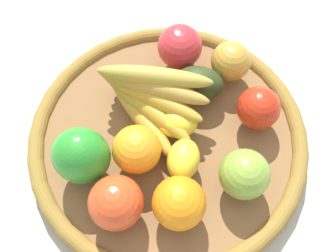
% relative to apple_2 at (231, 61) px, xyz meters
% --- Properties ---
extents(ground_plane, '(2.40, 2.40, 0.00)m').
position_rel_apple_2_xyz_m(ground_plane, '(-0.12, -0.09, -0.07)').
color(ground_plane, '#B9B4A3').
rests_on(ground_plane, ground).
extents(basket, '(0.43, 0.43, 0.04)m').
position_rel_apple_2_xyz_m(basket, '(-0.12, -0.09, -0.05)').
color(basket, brown).
rests_on(basket, ground_plane).
extents(apple_2, '(0.09, 0.09, 0.06)m').
position_rel_apple_2_xyz_m(apple_2, '(0.00, 0.00, 0.00)').
color(apple_2, '#BE8E32').
rests_on(apple_2, basket).
extents(bell_pepper, '(0.10, 0.10, 0.09)m').
position_rel_apple_2_xyz_m(bell_pepper, '(-0.25, -0.12, 0.01)').
color(bell_pepper, green).
rests_on(bell_pepper, basket).
extents(lemon_1, '(0.07, 0.06, 0.04)m').
position_rel_apple_2_xyz_m(lemon_1, '(-0.11, -0.09, -0.01)').
color(lemon_1, yellow).
rests_on(lemon_1, basket).
extents(apple_3, '(0.09, 0.09, 0.07)m').
position_rel_apple_2_xyz_m(apple_3, '(0.01, -0.09, 0.00)').
color(apple_3, red).
rests_on(apple_3, basket).
extents(banana_bunch, '(0.17, 0.17, 0.08)m').
position_rel_apple_2_xyz_m(banana_bunch, '(-0.14, -0.04, 0.01)').
color(banana_bunch, '#B98B2E').
rests_on(banana_bunch, basket).
extents(orange_0, '(0.09, 0.09, 0.07)m').
position_rel_apple_2_xyz_m(orange_0, '(-0.14, -0.21, 0.00)').
color(orange_0, orange).
rests_on(orange_0, basket).
extents(lemon_0, '(0.07, 0.08, 0.05)m').
position_rel_apple_2_xyz_m(lemon_0, '(-0.11, -0.15, -0.01)').
color(lemon_0, yellow).
rests_on(lemon_0, basket).
extents(avocado, '(0.09, 0.08, 0.05)m').
position_rel_apple_2_xyz_m(avocado, '(-0.06, -0.03, -0.01)').
color(avocado, '#2B3716').
rests_on(avocado, basket).
extents(orange_1, '(0.10, 0.10, 0.07)m').
position_rel_apple_2_xyz_m(orange_1, '(-0.18, -0.12, 0.00)').
color(orange_1, orange).
rests_on(orange_1, basket).
extents(apple_1, '(0.07, 0.07, 0.07)m').
position_rel_apple_2_xyz_m(apple_1, '(-0.04, -0.19, 0.00)').
color(apple_1, '#80A439').
rests_on(apple_1, basket).
extents(apple_0, '(0.10, 0.10, 0.07)m').
position_rel_apple_2_xyz_m(apple_0, '(-0.07, 0.04, 0.00)').
color(apple_0, red).
rests_on(apple_0, basket).
extents(apple_4, '(0.10, 0.10, 0.07)m').
position_rel_apple_2_xyz_m(apple_4, '(-0.22, -0.19, 0.00)').
color(apple_4, '#DC4620').
rests_on(apple_4, basket).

